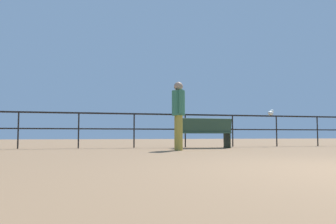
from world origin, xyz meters
name	(u,v)px	position (x,y,z in m)	size (l,w,h in m)	color
pier_railing	(185,123)	(0.00, 7.63, 0.81)	(24.07, 0.05, 1.11)	black
bench_near_left	(204,131)	(0.34, 6.73, 0.52)	(1.65, 0.72, 0.91)	#2B4735
person_by_bench	(178,111)	(-0.85, 5.51, 1.04)	(0.35, 0.58, 1.82)	#A39136
seagull_on_rail	(271,113)	(3.23, 7.65, 1.21)	(0.39, 0.33, 0.22)	white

